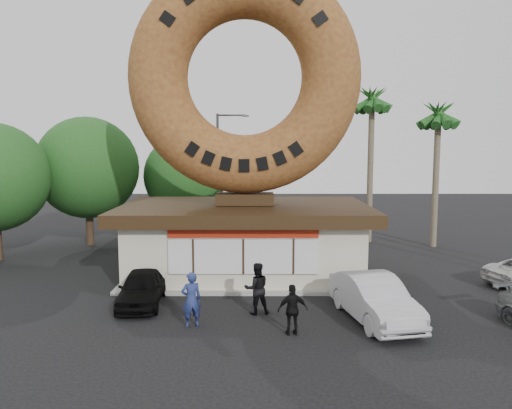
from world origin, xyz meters
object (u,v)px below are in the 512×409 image
at_px(person_center, 257,288).
at_px(person_right, 293,310).
at_px(car_black, 142,288).
at_px(donut_shop, 245,237).
at_px(street_lamp, 220,168).
at_px(car_silver, 374,298).
at_px(giant_donut, 245,78).
at_px(person_left, 191,299).

xyz_separation_m(person_center, person_right, (1.13, -1.98, -0.11)).
bearing_deg(car_black, donut_shop, 44.99).
bearing_deg(street_lamp, car_silver, -68.24).
bearing_deg(giant_donut, street_lamp, 100.51).
bearing_deg(person_left, street_lamp, -109.56).
bearing_deg(street_lamp, person_right, -78.52).
height_order(person_center, person_right, person_center).
relative_size(donut_shop, person_right, 6.87).
xyz_separation_m(person_left, person_right, (3.29, -0.72, -0.10)).
bearing_deg(giant_donut, person_center, -84.31).
bearing_deg(person_center, person_left, 18.73).
bearing_deg(donut_shop, car_silver, -52.98).
distance_m(person_left, car_black, 3.16).
xyz_separation_m(donut_shop, street_lamp, (-1.86, 10.02, 2.72)).
bearing_deg(person_left, person_right, 147.29).
distance_m(person_right, car_silver, 3.17).
distance_m(donut_shop, person_center, 5.45).
relative_size(street_lamp, person_right, 4.91).
height_order(donut_shop, car_black, donut_shop).
xyz_separation_m(donut_shop, car_silver, (4.55, -6.04, -1.00)).
distance_m(giant_donut, person_center, 9.67).
relative_size(giant_donut, person_center, 5.57).
height_order(street_lamp, person_left, street_lamp).
bearing_deg(car_silver, donut_shop, 115.57).
distance_m(street_lamp, person_center, 15.96).
bearing_deg(car_black, car_silver, -15.33).
distance_m(giant_donut, street_lamp, 11.11).
bearing_deg(giant_donut, car_silver, -53.05).
xyz_separation_m(donut_shop, person_left, (-1.62, -6.63, -0.85)).
relative_size(person_center, person_right, 1.13).
distance_m(street_lamp, person_right, 18.09).
distance_m(person_center, car_silver, 4.07).
height_order(giant_donut, person_left, giant_donut).
height_order(giant_donut, person_right, giant_donut).
xyz_separation_m(giant_donut, street_lamp, (-1.86, 10.00, -4.46)).
relative_size(street_lamp, car_silver, 1.71).
xyz_separation_m(person_center, car_black, (-4.33, 1.02, -0.28)).
xyz_separation_m(street_lamp, person_left, (0.23, -16.64, -3.56)).
bearing_deg(person_right, car_silver, -163.30).
bearing_deg(donut_shop, car_black, -131.14).
bearing_deg(donut_shop, person_center, -84.29).
height_order(person_right, car_silver, person_right).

